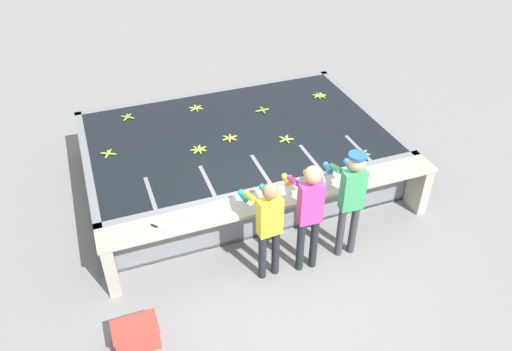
{
  "coord_description": "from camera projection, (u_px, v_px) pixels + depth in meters",
  "views": [
    {
      "loc": [
        -2.24,
        -4.83,
        5.31
      ],
      "look_at": [
        0.0,
        1.17,
        0.62
      ],
      "focal_mm": 35.0,
      "sensor_mm": 36.0,
      "label": 1
    }
  ],
  "objects": [
    {
      "name": "ground_plane",
      "position": [
        284.0,
        253.0,
        7.42
      ],
      "size": [
        80.0,
        80.0,
        0.0
      ],
      "primitive_type": "plane",
      "color": "gray",
      "rests_on": "ground"
    },
    {
      "name": "wash_tank",
      "position": [
        237.0,
        154.0,
        8.76
      ],
      "size": [
        5.09,
        3.36,
        0.89
      ],
      "color": "gray",
      "rests_on": "ground"
    },
    {
      "name": "work_ledge",
      "position": [
        279.0,
        210.0,
        7.21
      ],
      "size": [
        5.09,
        0.45,
        0.89
      ],
      "color": "#A8A393",
      "rests_on": "ground"
    },
    {
      "name": "worker_0",
      "position": [
        268.0,
        222.0,
        6.55
      ],
      "size": [
        0.43,
        0.72,
        1.59
      ],
      "color": "#1E2328",
      "rests_on": "ground"
    },
    {
      "name": "worker_1",
      "position": [
        309.0,
        208.0,
        6.59
      ],
      "size": [
        0.44,
        0.73,
        1.76
      ],
      "color": "#1E2328",
      "rests_on": "ground"
    },
    {
      "name": "worker_2",
      "position": [
        351.0,
        194.0,
        6.82
      ],
      "size": [
        0.44,
        0.74,
        1.75
      ],
      "color": "#38383D",
      "rests_on": "ground"
    },
    {
      "name": "banana_bunch_floating_0",
      "position": [
        286.0,
        139.0,
        8.29
      ],
      "size": [
        0.28,
        0.26,
        0.08
      ],
      "color": "#93BC3D",
      "rests_on": "wash_tank"
    },
    {
      "name": "banana_bunch_floating_1",
      "position": [
        362.0,
        153.0,
        7.95
      ],
      "size": [
        0.27,
        0.28,
        0.08
      ],
      "color": "#9EC642",
      "rests_on": "wash_tank"
    },
    {
      "name": "banana_bunch_floating_2",
      "position": [
        199.0,
        149.0,
        8.04
      ],
      "size": [
        0.28,
        0.28,
        0.08
      ],
      "color": "#8CB738",
      "rests_on": "wash_tank"
    },
    {
      "name": "banana_bunch_floating_3",
      "position": [
        108.0,
        154.0,
        7.94
      ],
      "size": [
        0.27,
        0.27,
        0.08
      ],
      "color": "#7FAD33",
      "rests_on": "wash_tank"
    },
    {
      "name": "banana_bunch_floating_4",
      "position": [
        127.0,
        117.0,
        8.89
      ],
      "size": [
        0.25,
        0.25,
        0.08
      ],
      "color": "#75A333",
      "rests_on": "wash_tank"
    },
    {
      "name": "banana_bunch_floating_5",
      "position": [
        319.0,
        96.0,
        9.56
      ],
      "size": [
        0.28,
        0.28,
        0.08
      ],
      "color": "#93BC3D",
      "rests_on": "wash_tank"
    },
    {
      "name": "banana_bunch_floating_6",
      "position": [
        196.0,
        108.0,
        9.15
      ],
      "size": [
        0.26,
        0.28,
        0.08
      ],
      "color": "#93BC3D",
      "rests_on": "wash_tank"
    },
    {
      "name": "banana_bunch_floating_7",
      "position": [
        262.0,
        110.0,
        9.09
      ],
      "size": [
        0.28,
        0.28,
        0.08
      ],
      "color": "#75A333",
      "rests_on": "wash_tank"
    },
    {
      "name": "banana_bunch_floating_8",
      "position": [
        230.0,
        138.0,
        8.32
      ],
      "size": [
        0.28,
        0.28,
        0.08
      ],
      "color": "#93BC3D",
      "rests_on": "wash_tank"
    },
    {
      "name": "knife_0",
      "position": [
        158.0,
        228.0,
        6.54
      ],
      "size": [
        0.24,
        0.29,
        0.02
      ],
      "color": "silver",
      "rests_on": "work_ledge"
    },
    {
      "name": "crate",
      "position": [
        136.0,
        335.0,
        6.07
      ],
      "size": [
        0.55,
        0.39,
        0.32
      ],
      "color": "#B73D33",
      "rests_on": "ground"
    }
  ]
}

